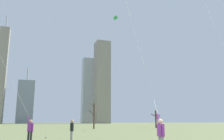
{
  "coord_description": "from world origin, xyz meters",
  "views": [
    {
      "loc": [
        -5.22,
        -9.74,
        1.53
      ],
      "look_at": [
        0.0,
        6.0,
        5.05
      ],
      "focal_mm": 38.49,
      "sensor_mm": 36.0,
      "label": 1
    }
  ],
  "objects_px": {
    "kite_flyer_foreground_right_blue": "(20,108)",
    "distant_kite_high_overhead_green": "(112,31)",
    "bare_tree_leftmost": "(94,115)",
    "bystander_far_off_by_trees": "(72,130)",
    "bare_tree_right_of_center": "(156,119)",
    "kite_flyer_midfield_left_white": "(148,88)"
  },
  "relations": [
    {
      "from": "bystander_far_off_by_trees",
      "to": "distant_kite_high_overhead_green",
      "type": "height_order",
      "value": "distant_kite_high_overhead_green"
    },
    {
      "from": "kite_flyer_foreground_right_blue",
      "to": "bystander_far_off_by_trees",
      "type": "relative_size",
      "value": 7.89
    },
    {
      "from": "kite_flyer_foreground_right_blue",
      "to": "bare_tree_leftmost",
      "type": "relative_size",
      "value": 2.53
    },
    {
      "from": "kite_flyer_foreground_right_blue",
      "to": "distant_kite_high_overhead_green",
      "type": "relative_size",
      "value": 0.68
    },
    {
      "from": "distant_kite_high_overhead_green",
      "to": "bare_tree_leftmost",
      "type": "distance_m",
      "value": 17.35
    },
    {
      "from": "kite_flyer_foreground_right_blue",
      "to": "bystander_far_off_by_trees",
      "type": "distance_m",
      "value": 3.82
    },
    {
      "from": "bare_tree_right_of_center",
      "to": "bare_tree_leftmost",
      "type": "distance_m",
      "value": 14.79
    },
    {
      "from": "distant_kite_high_overhead_green",
      "to": "bare_tree_leftmost",
      "type": "bearing_deg",
      "value": 90.05
    },
    {
      "from": "bystander_far_off_by_trees",
      "to": "distant_kite_high_overhead_green",
      "type": "bearing_deg",
      "value": 63.83
    },
    {
      "from": "kite_flyer_foreground_right_blue",
      "to": "bare_tree_right_of_center",
      "type": "height_order",
      "value": "kite_flyer_foreground_right_blue"
    },
    {
      "from": "bystander_far_off_by_trees",
      "to": "bare_tree_leftmost",
      "type": "bearing_deg",
      "value": 73.01
    },
    {
      "from": "distant_kite_high_overhead_green",
      "to": "bare_tree_leftmost",
      "type": "xyz_separation_m",
      "value": [
        -0.01,
        11.1,
        -13.33
      ]
    },
    {
      "from": "distant_kite_high_overhead_green",
      "to": "bystander_far_off_by_trees",
      "type": "bearing_deg",
      "value": -116.17
    },
    {
      "from": "kite_flyer_foreground_right_blue",
      "to": "distant_kite_high_overhead_green",
      "type": "bearing_deg",
      "value": 54.89
    },
    {
      "from": "kite_flyer_foreground_right_blue",
      "to": "distant_kite_high_overhead_green",
      "type": "xyz_separation_m",
      "value": [
        12.46,
        17.72,
        13.69
      ]
    },
    {
      "from": "bare_tree_right_of_center",
      "to": "distant_kite_high_overhead_green",
      "type": "bearing_deg",
      "value": -138.3
    },
    {
      "from": "distant_kite_high_overhead_green",
      "to": "kite_flyer_foreground_right_blue",
      "type": "bearing_deg",
      "value": -125.11
    },
    {
      "from": "bare_tree_leftmost",
      "to": "bystander_far_off_by_trees",
      "type": "bearing_deg",
      "value": -106.99
    },
    {
      "from": "kite_flyer_midfield_left_white",
      "to": "bare_tree_right_of_center",
      "type": "xyz_separation_m",
      "value": [
        20.96,
        37.86,
        -1.08
      ]
    },
    {
      "from": "bare_tree_right_of_center",
      "to": "kite_flyer_foreground_right_blue",
      "type": "bearing_deg",
      "value": -131.37
    },
    {
      "from": "distant_kite_high_overhead_green",
      "to": "kite_flyer_midfield_left_white",
      "type": "bearing_deg",
      "value": -104.29
    },
    {
      "from": "bystander_far_off_by_trees",
      "to": "bare_tree_right_of_center",
      "type": "distance_m",
      "value": 39.27
    }
  ]
}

